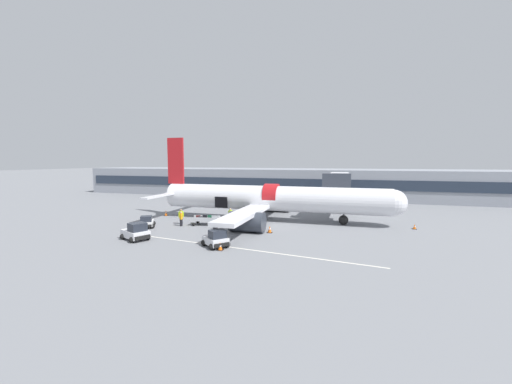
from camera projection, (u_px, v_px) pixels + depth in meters
name	position (u px, v px, depth m)	size (l,w,h in m)	color
ground_plane	(265.00, 226.00, 36.52)	(500.00, 500.00, 0.00)	slate
apron_marking_line	(235.00, 248.00, 27.44)	(24.87, 3.72, 0.01)	silver
terminal_strip	(305.00, 183.00, 66.88)	(98.99, 14.02, 5.81)	gray
jet_bridge_stub	(338.00, 184.00, 43.88)	(3.44, 12.96, 6.01)	#4C4C51
airplane	(268.00, 199.00, 39.78)	(31.77, 27.05, 10.71)	silver
baggage_tug_lead	(136.00, 232.00, 30.12)	(3.31, 2.84, 1.69)	silver
baggage_tug_mid	(147.00, 222.00, 35.70)	(2.53, 2.81, 1.38)	white
baggage_tug_rear	(216.00, 239.00, 27.65)	(2.87, 2.74, 1.58)	silver
baggage_cart_loading	(205.00, 220.00, 37.18)	(4.28, 2.38, 1.17)	#B7BABF
ground_crew_loader_a	(235.00, 220.00, 35.54)	(0.57, 0.41, 1.65)	black
ground_crew_loader_b	(181.00, 218.00, 36.45)	(0.53, 0.57, 1.71)	black
ground_crew_driver	(230.00, 215.00, 38.40)	(0.63, 0.49, 1.81)	black
ground_crew_supervisor	(181.00, 216.00, 37.55)	(0.59, 0.59, 1.83)	#1E2338
suitcase_on_tarmac_upright	(215.00, 227.00, 34.90)	(0.56, 0.31, 0.61)	black
safety_cone_nose	(415.00, 227.00, 34.88)	(0.48, 0.48, 0.56)	black
safety_cone_engine_left	(220.00, 247.00, 26.68)	(0.52, 0.52, 0.67)	black
safety_cone_wingtip	(270.00, 229.00, 33.16)	(0.56, 0.56, 0.74)	black
safety_cone_tail	(166.00, 213.00, 43.36)	(0.55, 0.55, 0.75)	black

